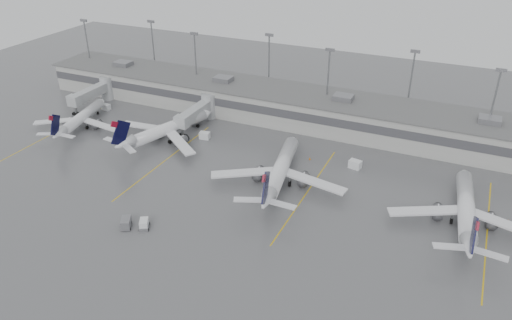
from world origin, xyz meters
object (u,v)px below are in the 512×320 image
at_px(jet_far_right, 466,210).
at_px(baggage_tug, 144,225).
at_px(jet_far_left, 80,118).
at_px(jet_mid_left, 165,129).
at_px(jet_mid_right, 280,170).

relative_size(jet_far_right, baggage_tug, 9.83).
height_order(jet_far_left, jet_mid_left, jet_mid_left).
bearing_deg(baggage_tug, jet_far_right, -3.39).
relative_size(jet_mid_left, baggage_tug, 9.30).
distance_m(jet_mid_right, jet_far_right, 37.35).
distance_m(jet_far_left, jet_mid_left, 25.11).
distance_m(jet_far_right, baggage_tug, 60.29).
height_order(jet_mid_left, jet_far_right, jet_far_right).
xyz_separation_m(jet_mid_right, jet_far_right, (37.35, 0.48, -0.11)).
bearing_deg(jet_mid_right, jet_mid_left, 157.08).
distance_m(jet_far_left, jet_mid_right, 59.30).
distance_m(jet_mid_left, baggage_tug, 37.54).
relative_size(jet_far_left, baggage_tug, 8.28).
bearing_deg(jet_mid_right, jet_far_right, -9.39).
distance_m(jet_far_left, baggage_tug, 52.01).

